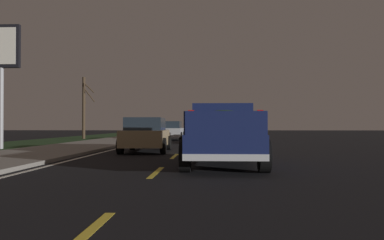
{
  "coord_description": "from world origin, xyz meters",
  "views": [
    {
      "loc": [
        -0.3,
        -1.34,
        1.19
      ],
      "look_at": [
        14.34,
        -0.71,
        1.4
      ],
      "focal_mm": 37.0,
      "sensor_mm": 36.0,
      "label": 1
    }
  ],
  "objects_px": {
    "sedan_blue": "(211,129)",
    "bare_tree_far": "(84,106)",
    "sedan_silver": "(171,130)",
    "sedan_white": "(217,132)",
    "pickup_truck": "(223,133)",
    "gas_price_sign": "(1,56)",
    "sedan_tan": "(146,134)"
  },
  "relations": [
    {
      "from": "sedan_blue",
      "to": "bare_tree_far",
      "type": "bearing_deg",
      "value": 120.74
    },
    {
      "from": "sedan_silver",
      "to": "sedan_white",
      "type": "distance_m",
      "value": 6.93
    },
    {
      "from": "sedan_blue",
      "to": "sedan_silver",
      "type": "relative_size",
      "value": 1.0
    },
    {
      "from": "sedan_silver",
      "to": "bare_tree_far",
      "type": "bearing_deg",
      "value": 73.2
    },
    {
      "from": "sedan_white",
      "to": "bare_tree_far",
      "type": "height_order",
      "value": "bare_tree_far"
    },
    {
      "from": "sedan_blue",
      "to": "bare_tree_far",
      "type": "height_order",
      "value": "bare_tree_far"
    },
    {
      "from": "pickup_truck",
      "to": "sedan_white",
      "type": "relative_size",
      "value": 1.23
    },
    {
      "from": "gas_price_sign",
      "to": "bare_tree_far",
      "type": "xyz_separation_m",
      "value": [
        15.43,
        0.67,
        -1.79
      ]
    },
    {
      "from": "pickup_truck",
      "to": "sedan_silver",
      "type": "distance_m",
      "value": 21.0
    },
    {
      "from": "gas_price_sign",
      "to": "sedan_blue",
      "type": "bearing_deg",
      "value": -25.8
    },
    {
      "from": "sedan_blue",
      "to": "sedan_white",
      "type": "xyz_separation_m",
      "value": [
        -15.09,
        -0.39,
        0.0
      ]
    },
    {
      "from": "sedan_silver",
      "to": "gas_price_sign",
      "type": "height_order",
      "value": "gas_price_sign"
    },
    {
      "from": "sedan_silver",
      "to": "sedan_white",
      "type": "relative_size",
      "value": 1.0
    },
    {
      "from": "sedan_blue",
      "to": "sedan_tan",
      "type": "relative_size",
      "value": 0.99
    },
    {
      "from": "sedan_white",
      "to": "pickup_truck",
      "type": "bearing_deg",
      "value": 179.45
    },
    {
      "from": "sedan_silver",
      "to": "pickup_truck",
      "type": "bearing_deg",
      "value": -170.26
    },
    {
      "from": "sedan_silver",
      "to": "sedan_white",
      "type": "xyz_separation_m",
      "value": [
        -5.87,
        -3.7,
        0.0
      ]
    },
    {
      "from": "pickup_truck",
      "to": "sedan_white",
      "type": "distance_m",
      "value": 14.84
    },
    {
      "from": "gas_price_sign",
      "to": "sedan_tan",
      "type": "bearing_deg",
      "value": -103.06
    },
    {
      "from": "pickup_truck",
      "to": "gas_price_sign",
      "type": "xyz_separation_m",
      "value": [
        7.71,
        10.98,
        3.74
      ]
    },
    {
      "from": "pickup_truck",
      "to": "sedan_tan",
      "type": "height_order",
      "value": "pickup_truck"
    },
    {
      "from": "sedan_white",
      "to": "gas_price_sign",
      "type": "relative_size",
      "value": 0.7
    },
    {
      "from": "sedan_white",
      "to": "bare_tree_far",
      "type": "xyz_separation_m",
      "value": [
        8.31,
        11.79,
        2.15
      ]
    },
    {
      "from": "pickup_truck",
      "to": "sedan_blue",
      "type": "bearing_deg",
      "value": 0.47
    },
    {
      "from": "pickup_truck",
      "to": "sedan_tan",
      "type": "bearing_deg",
      "value": 28.86
    },
    {
      "from": "pickup_truck",
      "to": "sedan_tan",
      "type": "distance_m",
      "value": 6.77
    },
    {
      "from": "sedan_tan",
      "to": "gas_price_sign",
      "type": "distance_m",
      "value": 8.85
    },
    {
      "from": "sedan_tan",
      "to": "gas_price_sign",
      "type": "relative_size",
      "value": 0.7
    },
    {
      "from": "sedan_silver",
      "to": "bare_tree_far",
      "type": "distance_m",
      "value": 8.73
    },
    {
      "from": "sedan_blue",
      "to": "bare_tree_far",
      "type": "distance_m",
      "value": 13.44
    },
    {
      "from": "sedan_tan",
      "to": "bare_tree_far",
      "type": "relative_size",
      "value": 0.8
    },
    {
      "from": "sedan_white",
      "to": "sedan_tan",
      "type": "height_order",
      "value": "same"
    }
  ]
}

